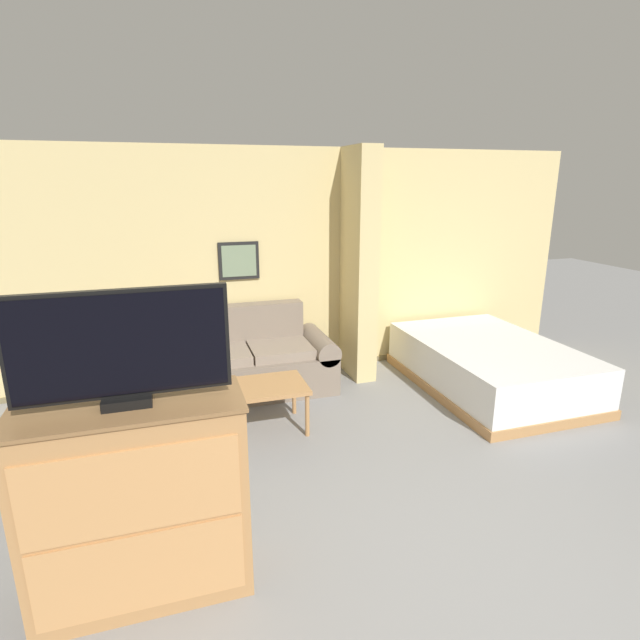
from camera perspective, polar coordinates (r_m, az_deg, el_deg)
ground_plane at (r=3.25m, az=18.62°, el=-28.97°), size 20.00×20.00×0.00m
wall_back at (r=5.88m, az=-2.30°, el=6.44°), size 6.99×0.16×2.60m
wall_partition_pillar at (r=5.71m, az=4.45°, el=6.18°), size 0.24×0.63×2.60m
couch at (r=5.53m, az=-8.16°, el=-4.78°), size 1.84×0.84×0.90m
coffee_table at (r=4.62m, az=-6.36°, el=-7.96°), size 0.76×0.56×0.44m
side_table at (r=5.41m, az=-19.75°, el=-4.33°), size 0.49×0.49×0.56m
table_lamp at (r=5.30m, az=-20.10°, el=-0.74°), size 0.37×0.37×0.38m
tv_dresser at (r=3.02m, az=-19.96°, el=-18.99°), size 1.15×0.47×1.15m
tv at (r=2.63m, az=-21.74°, el=-2.99°), size 1.05×0.16×0.60m
bed at (r=5.89m, az=18.62°, el=-4.78°), size 1.47×2.17×0.52m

